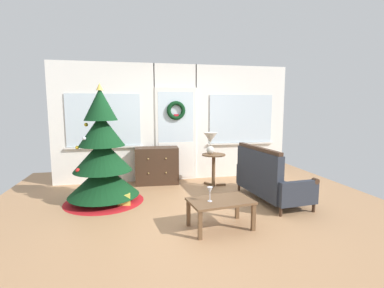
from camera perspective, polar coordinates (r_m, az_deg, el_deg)
The scene contains 10 objects.
ground_plane at distance 4.59m, azimuth 0.83°, elevation -13.41°, with size 6.76×6.76×0.00m, color #AD7F56.
back_wall_with_door at distance 6.34m, azimuth -3.31°, elevation 4.32°, with size 5.20×0.19×2.55m.
christmas_tree at distance 5.10m, azimuth -17.45°, elevation -3.25°, with size 1.35×1.35×2.02m.
dresser_cabinet at distance 6.11m, azimuth -7.05°, elevation -4.30°, with size 0.92×0.48×0.78m.
settee_sofa at distance 5.15m, azimuth 14.85°, elevation -6.92°, with size 0.84×1.55×0.96m.
side_table at distance 5.86m, azimuth 4.34°, elevation -3.90°, with size 0.50×0.48×0.67m.
table_lamp at distance 5.81m, azimuth 3.71°, elevation 0.78°, with size 0.28×0.28×0.44m.
coffee_table at distance 3.93m, azimuth 5.71°, elevation -11.86°, with size 0.90×0.63×0.40m.
wine_glass at distance 3.80m, azimuth 3.61°, elevation -9.34°, with size 0.08×0.08×0.20m.
gift_box at distance 4.96m, azimuth -13.42°, elevation -10.76°, with size 0.20×0.18×0.20m, color #D8C64C.
Camera 1 is at (-0.95, -4.17, 1.64)m, focal length 26.65 mm.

